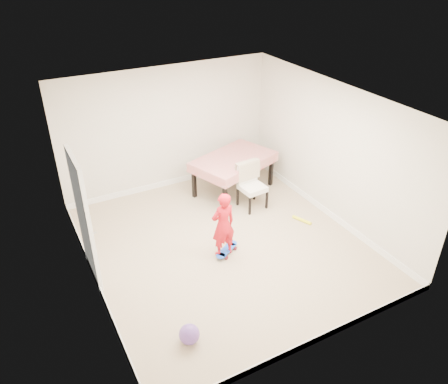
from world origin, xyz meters
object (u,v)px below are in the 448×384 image
dining_table (234,174)px  balloon (189,334)px  skateboard (227,251)px  dining_chair (253,186)px  child (223,227)px

dining_table → balloon: (-2.50, -3.28, -0.25)m
skateboard → balloon: (-1.35, -1.45, 0.10)m
skateboard → balloon: 1.98m
skateboard → dining_table: bearing=26.8°
skateboard → dining_chair: bearing=11.9°
dining_chair → balloon: (-2.52, -2.53, -0.33)m
dining_chair → child: size_ratio=0.80×
balloon → dining_table: bearing=52.7°
child → balloon: size_ratio=4.22×
balloon → skateboard: bearing=47.0°
dining_table → dining_chair: 0.75m
dining_table → dining_chair: dining_chair is taller
dining_chair → balloon: size_ratio=3.36×
dining_chair → skateboard: dining_chair is taller
child → balloon: (-1.27, -1.43, -0.45)m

